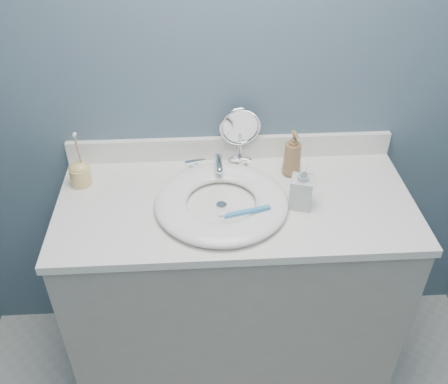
{
  "coord_description": "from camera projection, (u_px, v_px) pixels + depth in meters",
  "views": [
    {
      "loc": [
        -0.12,
        -0.36,
        1.94
      ],
      "look_at": [
        -0.04,
        0.94,
        0.94
      ],
      "focal_mm": 40.0,
      "sensor_mm": 36.0,
      "label": 1
    }
  ],
  "objects": [
    {
      "name": "back_wall",
      "position": [
        231.0,
        79.0,
        1.73
      ],
      "size": [
        2.2,
        0.02,
        2.4
      ],
      "primitive_type": "cube",
      "color": "slate",
      "rests_on": "ground"
    },
    {
      "name": "basin",
      "position": [
        221.0,
        202.0,
        1.67
      ],
      "size": [
        0.45,
        0.45,
        0.04
      ],
      "primitive_type": null,
      "color": "white",
      "rests_on": "countertop"
    },
    {
      "name": "drain",
      "position": [
        221.0,
        205.0,
        1.68
      ],
      "size": [
        0.04,
        0.04,
        0.01
      ],
      "primitive_type": "cylinder",
      "color": "silver",
      "rests_on": "countertop"
    },
    {
      "name": "makeup_mirror",
      "position": [
        240.0,
        133.0,
        1.82
      ],
      "size": [
        0.15,
        0.09,
        0.23
      ],
      "rotation": [
        0.0,
        0.0,
        0.08
      ],
      "color": "silver",
      "rests_on": "countertop"
    },
    {
      "name": "soap_bottle_amber",
      "position": [
        293.0,
        153.0,
        1.78
      ],
      "size": [
        0.08,
        0.08,
        0.18
      ],
      "primitive_type": "imported",
      "rotation": [
        0.0,
        0.0,
        0.21
      ],
      "color": "olive",
      "rests_on": "countertop"
    },
    {
      "name": "soap_bottle_clear",
      "position": [
        302.0,
        185.0,
        1.64
      ],
      "size": [
        0.09,
        0.09,
        0.16
      ],
      "primitive_type": "imported",
      "rotation": [
        0.0,
        0.0,
        -0.29
      ],
      "color": "silver",
      "rests_on": "countertop"
    },
    {
      "name": "vanity_cabinet",
      "position": [
        234.0,
        289.0,
        1.98
      ],
      "size": [
        1.2,
        0.55,
        0.85
      ],
      "primitive_type": "cube",
      "color": "#A39F95",
      "rests_on": "ground"
    },
    {
      "name": "backsplash",
      "position": [
        230.0,
        148.0,
        1.89
      ],
      "size": [
        1.22,
        0.02,
        0.09
      ],
      "primitive_type": "cube",
      "color": "white",
      "rests_on": "countertop"
    },
    {
      "name": "countertop",
      "position": [
        235.0,
        204.0,
        1.72
      ],
      "size": [
        1.22,
        0.57,
        0.03
      ],
      "primitive_type": "cube",
      "color": "white",
      "rests_on": "vanity_cabinet"
    },
    {
      "name": "toothbrush_holder",
      "position": [
        80.0,
        173.0,
        1.75
      ],
      "size": [
        0.07,
        0.07,
        0.21
      ],
      "rotation": [
        0.0,
        0.0,
        -0.14
      ],
      "color": "#E9C374",
      "rests_on": "countertop"
    },
    {
      "name": "toothbrush_lying",
      "position": [
        245.0,
        212.0,
        1.59
      ],
      "size": [
        0.17,
        0.06,
        0.02
      ],
      "rotation": [
        0.0,
        0.0,
        0.24
      ],
      "color": "#3A94CF",
      "rests_on": "basin"
    },
    {
      "name": "faucet",
      "position": [
        218.0,
        166.0,
        1.82
      ],
      "size": [
        0.25,
        0.13,
        0.07
      ],
      "color": "silver",
      "rests_on": "countertop"
    }
  ]
}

